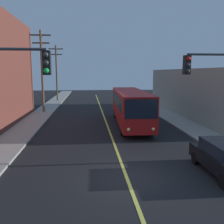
{
  "coord_description": "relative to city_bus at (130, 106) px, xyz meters",
  "views": [
    {
      "loc": [
        -1.77,
        -11.06,
        4.91
      ],
      "look_at": [
        0.0,
        7.28,
        2.0
      ],
      "focal_mm": 40.24,
      "sensor_mm": 36.0,
      "label": 1
    }
  ],
  "objects": [
    {
      "name": "utility_pole_mid",
      "position": [
        -9.43,
        8.1,
        3.69
      ],
      "size": [
        2.4,
        0.28,
        9.72
      ],
      "color": "brown",
      "rests_on": "sidewalk_left"
    },
    {
      "name": "sidewalk_right",
      "position": [
        5.05,
        -2.13,
        -1.74
      ],
      "size": [
        2.5,
        90.0,
        0.15
      ],
      "primitive_type": "cube",
      "color": "gray",
      "rests_on": "ground"
    },
    {
      "name": "utility_pole_far",
      "position": [
        -9.2,
        20.58,
        3.45
      ],
      "size": [
        2.4,
        0.28,
        9.26
      ],
      "color": "brown",
      "rests_on": "sidewalk_left"
    },
    {
      "name": "lane_stripe_center",
      "position": [
        -2.2,
        2.87,
        -1.81
      ],
      "size": [
        0.16,
        60.0,
        0.01
      ],
      "primitive_type": "cube",
      "color": "#D8CC4C",
      "rests_on": "ground"
    },
    {
      "name": "city_bus",
      "position": [
        0.0,
        0.0,
        0.0
      ],
      "size": [
        3.02,
        12.23,
        3.2
      ],
      "color": "maroon",
      "rests_on": "ground"
    },
    {
      "name": "ground_plane",
      "position": [
        -2.2,
        -12.13,
        -1.82
      ],
      "size": [
        120.0,
        120.0,
        0.0
      ],
      "primitive_type": "plane",
      "color": "black"
    },
    {
      "name": "traffic_signal_right_corner",
      "position": [
        3.21,
        -10.2,
        2.49
      ],
      "size": [
        3.75,
        0.48,
        6.0
      ],
      "color": "#2D2D33",
      "rests_on": "sidewalk_right"
    },
    {
      "name": "sidewalk_left",
      "position": [
        -9.45,
        -2.13,
        -1.74
      ],
      "size": [
        2.5,
        90.0,
        0.15
      ],
      "primitive_type": "cube",
      "color": "gray",
      "rests_on": "ground"
    }
  ]
}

